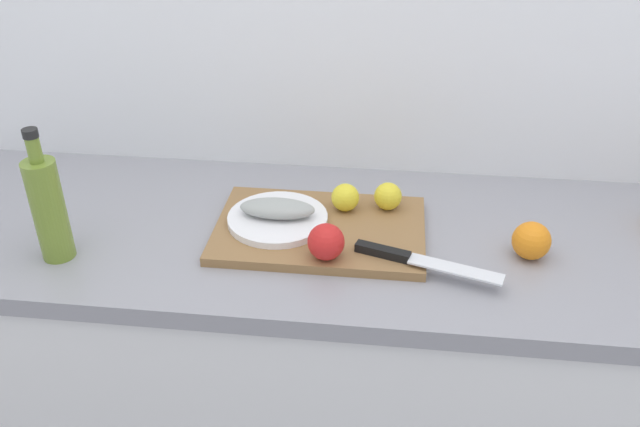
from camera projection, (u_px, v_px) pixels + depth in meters
back_wall at (371, 26)px, 1.50m from camera, size 3.20×0.05×2.50m
kitchen_counter at (352, 386)px, 1.64m from camera, size 2.00×0.60×0.90m
cutting_board at (320, 230)px, 1.40m from camera, size 0.44×0.29×0.02m
white_plate at (278, 219)px, 1.41m from camera, size 0.21×0.21×0.01m
fish_fillet at (277, 208)px, 1.39m from camera, size 0.16×0.07×0.04m
chef_knife at (409, 258)px, 1.28m from camera, size 0.29×0.11×0.02m
lemon_0 at (345, 197)px, 1.44m from camera, size 0.06×0.06×0.06m
lemon_1 at (388, 196)px, 1.44m from camera, size 0.06×0.06×0.06m
tomato_0 at (326, 242)px, 1.28m from camera, size 0.07×0.07×0.07m
olive_oil_bottle at (48, 208)px, 1.28m from camera, size 0.06×0.06×0.28m
orange_1 at (531, 241)px, 1.31m from camera, size 0.08×0.08×0.08m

